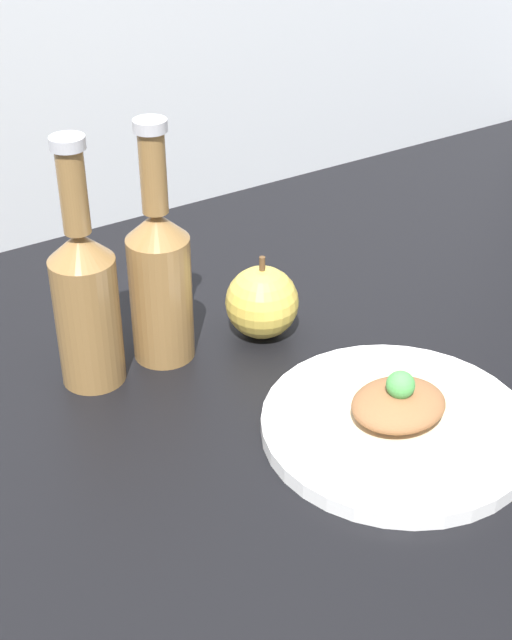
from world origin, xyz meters
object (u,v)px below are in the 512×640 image
plate (396,425)px  cider_bottle_left (86,298)px  cider_bottle_right (160,276)px  apple (262,302)px  plated_food (398,408)px

plate → cider_bottle_left: bearing=130.4°
plate → cider_bottle_right: 29.77cm
cider_bottle_right → apple: (11.64, -2.48, -5.81)cm
plate → cider_bottle_right: bearing=117.0°
plated_food → cider_bottle_left: size_ratio=0.62×
cider_bottle_right → cider_bottle_left: bearing=180.0°
plated_food → apple: (-1.22, 22.80, 1.10)cm
cider_bottle_left → plate: bearing=-49.6°
plated_food → cider_bottle_left: cider_bottle_left is taller
plated_food → plate: bearing=0.0°
cider_bottle_right → apple: size_ratio=2.71×
plated_food → cider_bottle_left: (-21.53, 25.28, 6.91)cm
plate → plated_food: bearing=180.0°
plate → cider_bottle_left: 34.41cm
plated_food → cider_bottle_right: (-12.85, 25.28, 6.91)cm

